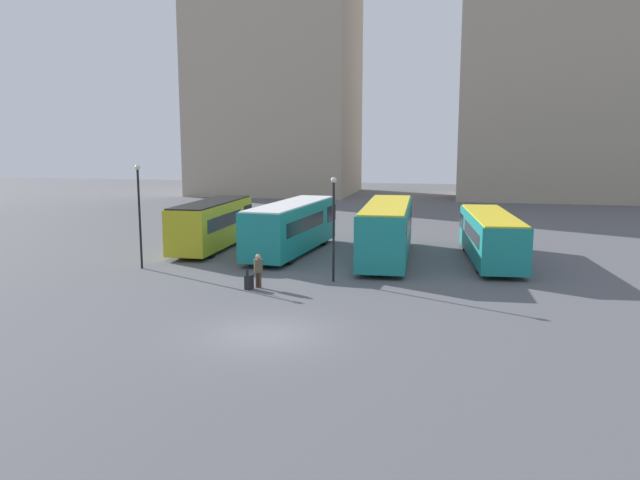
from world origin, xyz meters
TOP-DOWN VIEW (x-y plane):
  - ground_plane at (0.00, 0.00)m, footprint 160.00×160.00m
  - building_block_left at (-16.51, 58.63)m, footprint 19.90×16.01m
  - building_block_right at (20.26, 58.63)m, footprint 27.39×15.38m
  - bus_0 at (-8.64, 16.42)m, footprint 2.62×9.38m
  - bus_1 at (-3.24, 16.13)m, footprint 3.43×10.99m
  - bus_2 at (2.69, 15.51)m, footprint 3.14×11.88m
  - bus_3 at (8.63, 16.01)m, footprint 3.47×11.04m
  - traveler at (-2.44, 6.81)m, footprint 0.50×0.50m
  - suitcase at (-2.78, 6.42)m, footprint 0.36×0.48m
  - lamp_post_0 at (0.78, 8.86)m, footprint 0.28×0.28m
  - lamp_post_1 at (-10.08, 9.75)m, footprint 0.28×0.28m

SIDE VIEW (x-z plane):
  - ground_plane at x=0.00m, z-range 0.00..0.00m
  - suitcase at x=-2.78m, z-range -0.15..0.83m
  - traveler at x=-2.44m, z-range 0.15..1.77m
  - bus_3 at x=8.63m, z-range 0.13..2.88m
  - bus_0 at x=-8.64m, z-range 0.13..3.19m
  - bus_1 at x=-3.24m, z-range 0.14..3.27m
  - bus_2 at x=2.69m, z-range 0.14..3.41m
  - lamp_post_0 at x=0.78m, z-range 0.49..5.66m
  - lamp_post_1 at x=-10.08m, z-range 0.50..6.14m
  - building_block_right at x=20.26m, z-range 0.00..33.61m
  - building_block_left at x=-16.51m, z-range 0.00..42.52m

